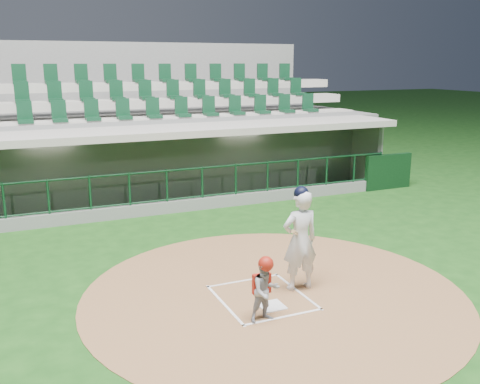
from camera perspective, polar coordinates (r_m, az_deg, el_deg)
The scene contains 8 objects.
ground at distance 10.34m, azimuth 1.62°, elevation -10.62°, with size 120.00×120.00×0.00m, color #154012.
dirt_circle at distance 10.30m, azimuth 3.64°, elevation -10.72°, with size 7.20×7.20×0.01m, color brown.
home_plate at distance 9.76m, azimuth 3.41°, elevation -12.04°, with size 0.43×0.43×0.02m, color silver.
batter_box_chalk at distance 10.09m, azimuth 2.36°, elevation -11.17°, with size 1.55×1.80×0.01m.
dugout_structure at distance 17.19m, azimuth -9.03°, elevation 2.49°, with size 16.40×3.70×3.00m.
seating_deck at distance 20.04m, azimuth -11.78°, elevation 5.29°, with size 17.00×6.72×5.15m.
batter at distance 10.16m, azimuth 6.42°, elevation -4.99°, with size 0.90×0.89×2.03m.
catcher at distance 9.06m, azimuth 2.72°, elevation -10.28°, with size 0.54×0.43×1.14m.
Camera 1 is at (-4.03, -8.52, 4.26)m, focal length 40.00 mm.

